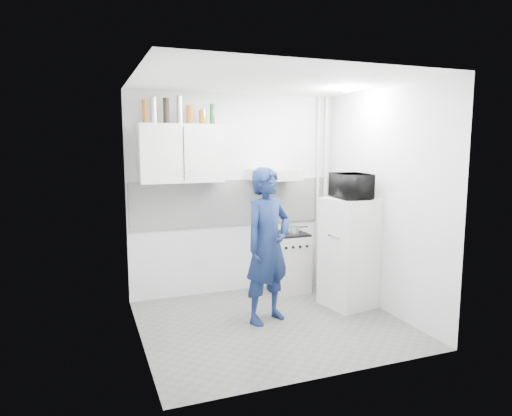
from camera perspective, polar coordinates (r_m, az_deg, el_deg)
name	(u,v)px	position (r m, az deg, el deg)	size (l,w,h in m)	color
floor	(272,323)	(5.19, 1.98, -14.20)	(2.80, 2.80, 0.00)	#5D5D54
ceiling	(273,81)	(4.85, 2.13, 15.56)	(2.80, 2.80, 0.00)	white
wall_back	(235,195)	(6.02, -2.59, 1.67)	(2.80, 2.80, 0.00)	silver
wall_left	(138,214)	(4.50, -14.59, -0.69)	(2.60, 2.60, 0.00)	silver
wall_right	(382,201)	(5.55, 15.50, 0.86)	(2.60, 2.60, 0.00)	silver
person	(268,246)	(5.02, 1.47, -4.71)	(0.62, 0.41, 1.71)	#13224A
stove	(288,263)	(6.20, 4.07, -6.82)	(0.47, 0.47, 0.76)	beige
fridge	(349,252)	(5.65, 11.59, -5.46)	(0.55, 0.55, 1.32)	white
stove_top	(289,234)	(6.11, 4.11, -3.24)	(0.46, 0.46, 0.03)	black
saucepan	(293,230)	(6.06, 4.62, -2.74)	(0.17, 0.17, 0.10)	silver
microwave	(351,186)	(5.52, 11.82, 2.73)	(0.36, 0.53, 0.30)	black
bottle_a	(145,112)	(5.56, -13.71, 11.62)	(0.06, 0.06, 0.27)	brown
bottle_b	(154,110)	(5.58, -12.67, 11.82)	(0.08, 0.08, 0.30)	silver
bottle_c	(166,111)	(5.60, -11.17, 11.83)	(0.07, 0.07, 0.30)	black
bottle_d	(180,110)	(5.63, -9.51, 11.99)	(0.07, 0.07, 0.33)	silver
canister_a	(190,115)	(5.65, -8.25, 11.46)	(0.09, 0.09, 0.22)	brown
canister_b	(203,117)	(5.69, -6.70, 11.21)	(0.09, 0.09, 0.17)	brown
bottle_e	(212,114)	(5.72, -5.49, 11.60)	(0.06, 0.06, 0.25)	#144C1E
upper_cabinet	(181,153)	(5.62, -9.39, 6.75)	(1.00, 0.35, 0.70)	white
range_hood	(274,175)	(5.92, 2.31, 4.19)	(0.60, 0.50, 0.14)	beige
backsplash	(236,202)	(6.01, -2.54, 0.71)	(2.74, 0.03, 0.60)	white
pipe_a	(325,192)	(6.47, 8.64, 2.03)	(0.05, 0.05, 2.60)	beige
pipe_b	(318,192)	(6.41, 7.70, 2.00)	(0.04, 0.04, 2.60)	beige
ceiling_spot_fixture	(347,90)	(5.48, 11.25, 14.22)	(0.10, 0.10, 0.02)	white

